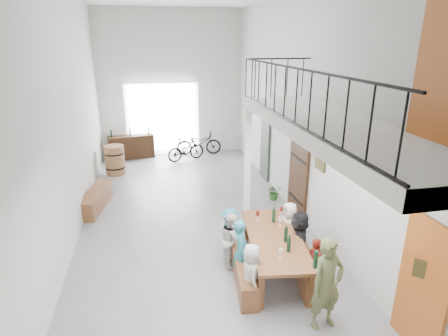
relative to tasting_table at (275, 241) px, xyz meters
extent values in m
plane|color=slate|center=(-1.28, 2.66, -0.71)|extent=(12.00, 12.00, 0.00)
plane|color=silver|center=(-1.28, 8.66, 2.04)|extent=(5.50, 0.00, 5.50)
plane|color=silver|center=(-1.28, -3.34, 2.04)|extent=(5.50, 0.00, 5.50)
plane|color=silver|center=(-4.03, 2.66, 2.04)|extent=(0.00, 12.00, 12.00)
plane|color=silver|center=(1.47, 2.66, 2.04)|extent=(0.00, 12.00, 12.00)
cube|color=white|center=(-1.68, 8.60, 0.69)|extent=(2.80, 0.08, 2.80)
cube|color=#A34D1A|center=(1.42, -2.24, 0.34)|extent=(0.06, 0.95, 2.10)
cube|color=#341B0D|center=(1.42, 2.36, 0.29)|extent=(0.06, 1.10, 2.00)
cube|color=#333E35|center=(1.42, 5.16, 0.29)|extent=(0.06, 0.80, 2.00)
cube|color=#A34D1A|center=(1.42, -1.84, 3.39)|extent=(0.06, 0.90, 1.95)
cube|color=#453F1B|center=(1.44, 1.26, 1.19)|extent=(0.04, 0.45, 0.55)
cylinder|color=white|center=(1.43, 3.86, 1.69)|extent=(0.04, 0.28, 0.28)
cube|color=white|center=(0.72, -0.54, 2.29)|extent=(1.50, 5.60, 0.25)
cube|color=black|center=(-0.01, -0.54, 3.27)|extent=(0.03, 5.60, 0.03)
cube|color=black|center=(-0.01, -0.54, 2.44)|extent=(0.03, 5.60, 0.03)
cube|color=black|center=(0.72, 2.24, 3.27)|extent=(1.50, 0.03, 0.03)
cube|color=white|center=(0.02, 2.21, 0.73)|extent=(0.14, 0.14, 2.88)
cube|color=brown|center=(0.00, 0.00, 0.05)|extent=(1.33, 2.56, 0.06)
cube|color=brown|center=(-0.56, -0.98, -0.34)|extent=(0.09, 0.09, 0.73)
cube|color=brown|center=(0.27, -1.10, -0.34)|extent=(0.09, 0.09, 0.73)
cube|color=brown|center=(-0.27, 1.10, -0.34)|extent=(0.09, 0.09, 0.73)
cube|color=brown|center=(0.56, 0.98, -0.34)|extent=(0.09, 0.09, 0.73)
cube|color=brown|center=(-0.65, -0.06, -0.47)|extent=(0.55, 2.07, 0.47)
cube|color=brown|center=(0.56, -0.01, -0.45)|extent=(0.72, 2.26, 0.52)
cylinder|color=black|center=(0.07, -0.54, 0.26)|extent=(0.07, 0.07, 0.35)
cylinder|color=black|center=(0.14, -0.20, 0.26)|extent=(0.07, 0.07, 0.35)
cylinder|color=black|center=(0.17, 0.60, 0.26)|extent=(0.07, 0.07, 0.35)
cube|color=brown|center=(-3.78, 3.85, -0.45)|extent=(0.73, 1.86, 0.51)
cylinder|color=#95633E|center=(-3.44, 6.58, -0.21)|extent=(0.66, 0.66, 0.99)
cylinder|color=black|center=(-3.44, 6.58, -0.46)|extent=(0.67, 0.67, 0.05)
cylinder|color=black|center=(-3.44, 6.58, 0.04)|extent=(0.67, 0.67, 0.05)
cube|color=#341B0D|center=(-2.94, 8.31, -0.26)|extent=(1.75, 0.74, 0.90)
cylinder|color=black|center=(-3.63, 8.18, 0.33)|extent=(0.06, 0.06, 0.28)
cylinder|color=black|center=(-2.95, 8.34, 0.33)|extent=(0.06, 0.06, 0.28)
cylinder|color=black|center=(-2.25, 8.40, 0.33)|extent=(0.06, 0.06, 0.28)
imported|color=beige|center=(-0.68, -0.77, -0.14)|extent=(0.42, 0.59, 1.13)
imported|color=teal|center=(-0.69, -0.07, -0.08)|extent=(0.38, 0.50, 1.24)
imported|color=beige|center=(-0.76, 0.45, -0.13)|extent=(0.45, 0.57, 1.15)
imported|color=teal|center=(-0.71, 0.80, -0.16)|extent=(0.64, 0.80, 1.09)
imported|color=#9E271B|center=(0.56, -0.64, -0.18)|extent=(0.29, 0.63, 1.04)
imported|color=black|center=(0.53, 0.08, -0.09)|extent=(0.63, 1.20, 1.23)
imported|color=beige|center=(0.53, 0.62, -0.12)|extent=(0.45, 0.62, 1.18)
imported|color=#4F5932|center=(0.32, -1.54, 0.07)|extent=(0.63, 0.47, 1.55)
imported|color=#1F4D1D|center=(1.17, 3.40, -0.48)|extent=(0.41, 0.36, 0.46)
imported|color=black|center=(-0.32, 8.26, -0.24)|extent=(1.80, 0.73, 0.93)
imported|color=black|center=(-0.91, 7.57, -0.26)|extent=(1.55, 0.90, 0.90)
camera|label=1|loc=(-2.25, -6.04, 3.69)|focal=30.00mm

